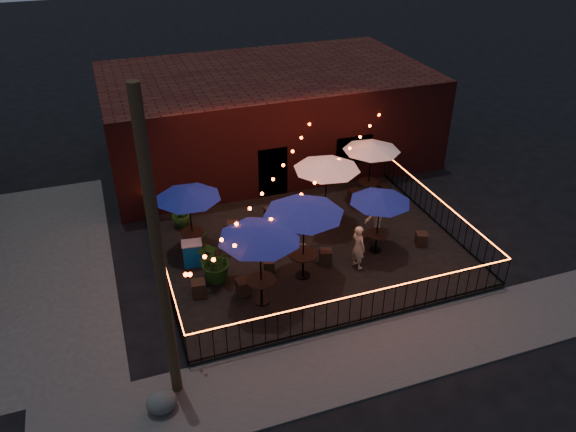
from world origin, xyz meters
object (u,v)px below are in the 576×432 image
Objects in this scene: cafe_table_2 at (304,209)px; cafe_table_4 at (380,198)px; cafe_table_3 at (327,165)px; cafe_table_5 at (372,147)px; utility_pole at (159,261)px; boulder at (162,402)px; cafe_table_1 at (188,194)px; cooler at (193,253)px; cafe_table_0 at (260,234)px.

cafe_table_2 is 1.25× the size of cafe_table_4.
cafe_table_4 is (0.96, -2.22, -0.34)m from cafe_table_3.
cafe_table_3 is 2.64m from cafe_table_5.
utility_pole is 9.71× the size of boulder.
cafe_table_4 is (7.48, 3.70, -1.79)m from utility_pole.
cafe_table_1 is at bearing 138.94° from cafe_table_2.
cafe_table_3 is at bearing 18.33° from cooler.
cafe_table_2 reaches higher than cafe_table_5.
cafe_table_0 is at bearing -67.87° from cafe_table_1.
cafe_table_3 is at bearing 0.98° from cafe_table_1.
utility_pole is at bearing -141.30° from cafe_table_5.
cafe_table_0 is at bearing -164.07° from cafe_table_4.
cafe_table_4 is (4.49, 1.28, -0.39)m from cafe_table_0.
cafe_table_0 reaches higher than cafe_table_4.
boulder is (-1.88, -5.55, -0.27)m from cooler.
cafe_table_1 is 0.94× the size of cafe_table_2.
utility_pole is 6.28m from cafe_table_1.
cafe_table_2 is at bearing -41.06° from cafe_table_1.
cooler is (-5.09, -0.92, -1.95)m from cafe_table_3.
cafe_table_3 reaches higher than boulder.
boulder is at bearing -140.60° from cafe_table_5.
cafe_table_1 reaches higher than cooler.
cafe_table_2 is 1.02× the size of cafe_table_3.
cafe_table_2 is (1.63, 0.79, 0.05)m from cafe_table_0.
boulder is (-6.97, -6.47, -2.22)m from cafe_table_3.
cafe_table_2 reaches higher than cafe_table_1.
cafe_table_0 is 0.97× the size of cafe_table_5.
cafe_table_1 is 3.31× the size of boulder.
cafe_table_5 is at bearing 38.70° from utility_pole.
utility_pole is 8.53m from cafe_table_4.
cafe_table_4 reaches higher than boulder.
cooler is at bearing 74.08° from utility_pole.
cooler is (1.43, 5.00, -3.41)m from utility_pole.
cafe_table_5 reaches higher than boulder.
utility_pole is 9.21× the size of cooler.
cafe_table_3 is 1.03× the size of cafe_table_5.
cafe_table_5 is at bearing 67.76° from cafe_table_4.
cafe_table_0 is at bearing 40.78° from boulder.
cafe_table_5 is at bearing 39.40° from boulder.
cafe_table_1 is 4.92m from cafe_table_3.
cafe_table_0 reaches higher than cafe_table_3.
cooler reaches higher than boulder.
cafe_table_1 is 6.26m from cafe_table_4.
boulder is (-7.93, -4.25, -1.89)m from cafe_table_4.
cafe_table_2 reaches higher than cafe_table_3.
cafe_table_3 is 9.77m from boulder.
utility_pole is 4.09m from cafe_table_0.
cafe_table_4 is at bearing 15.93° from cafe_table_0.
cafe_table_5 is 7.94m from cooler.
cooler is (-0.17, -0.84, -1.74)m from cafe_table_1.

